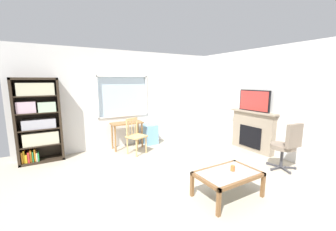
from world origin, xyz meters
The scene contains 12 objects.
ground centered at (0.00, 0.00, -0.01)m, with size 6.50×6.16×0.02m, color #B2A893.
wall_back_with_window centered at (0.01, 2.58, 1.31)m, with size 5.50×0.15×2.64m.
wall_right centered at (2.81, 0.00, 1.32)m, with size 0.12×5.36×2.64m, color silver.
bookshelf centered at (-2.14, 2.34, 1.00)m, with size 0.90×0.38×1.90m.
desk_under_window centered at (-0.12, 2.23, 0.58)m, with size 0.85×0.39×0.72m.
wooden_chair centered at (-0.09, 1.71, 0.46)m, with size 0.54×0.53×0.90m.
plastic_drawer_unit centered at (0.59, 2.28, 0.28)m, with size 0.35×0.40×0.56m, color #72ADDB.
fireplace centered at (2.66, 0.38, 0.53)m, with size 0.26×1.28×1.05m.
tv centered at (2.64, 0.38, 1.32)m, with size 0.06×0.87×0.54m.
office_chair centered at (2.19, -0.80, 0.55)m, with size 0.57×0.58×1.00m.
coffee_table centered at (0.41, -0.91, 0.35)m, with size 1.00×0.64×0.41m.
sippy_cup centered at (0.52, -0.90, 0.45)m, with size 0.07×0.07×0.09m, color orange.
Camera 1 is at (-1.97, -3.08, 1.84)m, focal length 22.31 mm.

